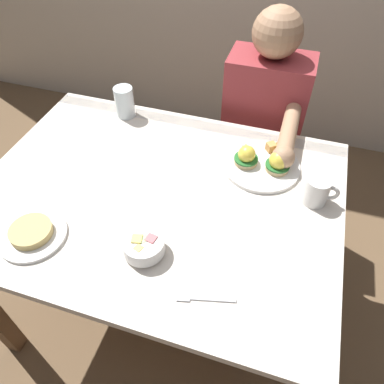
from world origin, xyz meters
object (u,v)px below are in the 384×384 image
Objects in this scene: dining_table at (159,213)px; eggs_benedict_plate at (263,162)px; side_plate at (32,233)px; diner_person at (262,125)px; water_glass_near at (125,104)px; fruit_bowl at (143,246)px; fork at (202,298)px; coffee_mug at (317,190)px.

dining_table is 4.44× the size of eggs_benedict_plate.
dining_table is 0.41m from eggs_benedict_plate.
diner_person reaches higher than side_plate.
water_glass_near is 0.62× the size of side_plate.
eggs_benedict_plate is 2.25× the size of fruit_bowl.
diner_person reaches higher than water_glass_near.
eggs_benedict_plate reaches higher than fruit_bowl.
dining_table is at bearing -113.25° from diner_person.
fork is at bearing -96.13° from eggs_benedict_plate.
fork is 0.93m from diner_person.
coffee_mug is 0.72× the size of fork.
fruit_bowl is 0.96× the size of water_glass_near.
eggs_benedict_plate is at bearing -81.90° from diner_person.
eggs_benedict_plate is 0.24× the size of diner_person.
diner_person is (-0.05, 0.37, -0.11)m from eggs_benedict_plate.
dining_table is at bearing -166.65° from coffee_mug.
fork is 0.87m from water_glass_near.
coffee_mug reaches higher than side_plate.
coffee_mug is 0.88m from side_plate.
side_plate is (-0.34, -0.05, -0.02)m from fruit_bowl.
diner_person reaches higher than dining_table.
water_glass_near is at bearing 166.17° from eggs_benedict_plate.
diner_person is at bearing 98.10° from eggs_benedict_plate.
fork is (0.25, -0.32, 0.11)m from dining_table.
dining_table is 10.77× the size of coffee_mug.
fruit_bowl reaches higher than fork.
dining_table is 7.75× the size of fork.
eggs_benedict_plate is 2.17× the size of water_glass_near.
coffee_mug reaches higher than eggs_benedict_plate.
side_plate is (-0.54, 0.04, 0.01)m from fork.
side_plate is at bearing -153.04° from coffee_mug.
fruit_bowl is 1.08× the size of coffee_mug.
dining_table is at bearing -143.91° from eggs_benedict_plate.
diner_person is at bearing 23.04° from water_glass_near.
side_plate reaches higher than fork.
fork is (0.20, -0.09, -0.03)m from fruit_bowl.
side_plate reaches higher than dining_table.
water_glass_near is (-0.78, 0.25, 0.00)m from coffee_mug.
eggs_benedict_plate is at bearing -13.83° from water_glass_near.
coffee_mug is 0.90× the size of water_glass_near.
eggs_benedict_plate reaches higher than side_plate.
fork is 0.77× the size of side_plate.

